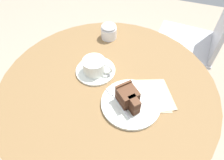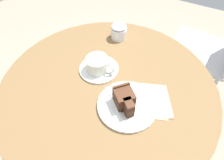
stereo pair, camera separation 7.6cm
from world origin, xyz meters
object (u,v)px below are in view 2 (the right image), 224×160
Objects in this scene: napkin at (148,101)px; cafe_chair at (220,44)px; cake_plate at (127,105)px; cake_slice at (125,99)px; saucer at (99,69)px; fork at (113,99)px; teaspoon at (110,70)px; sugar_pot at (119,31)px; coffee_cup at (98,64)px.

napkin is 0.23× the size of cafe_chair.
cake_plate is 0.04m from cake_slice.
saucer is at bearing -30.53° from cafe_chair.
fork reaches higher than cake_plate.
fork is at bearing -175.05° from cake_plate.
cafe_chair reaches higher than napkin.
cafe_chair is at bearing 69.56° from cake_slice.
sugar_pot is (-0.07, 0.23, 0.03)m from teaspoon.
napkin is (0.20, -0.06, -0.01)m from teaspoon.
teaspoon reaches higher than cake_plate.
coffee_cup is 0.21m from cake_plate.
cake_plate is 0.08m from napkin.
cake_plate is 2.13× the size of cake_slice.
saucer is 1.33× the size of coffee_cup.
teaspoon reaches higher than saucer.
cafe_chair reaches higher than saucer.
coffee_cup reaches higher than cake_plate.
teaspoon is 0.35× the size of cake_plate.
cafe_chair reaches higher than fork.
saucer is at bearing 94.66° from coffee_cup.
cake_slice reaches higher than coffee_cup.
cake_slice is 0.40m from sugar_pot.
fork reaches higher than teaspoon.
coffee_cup is 0.13× the size of cafe_chair.
saucer is at bearing 146.39° from cake_slice.
teaspoon is 0.08× the size of cafe_chair.
coffee_cup is at bearing -30.21° from cafe_chair.
coffee_cup is at bearing 150.60° from cake_plate.
cake_slice reaches higher than teaspoon.
fork is (-0.04, 0.00, -0.03)m from cake_slice.
napkin is at bearing -109.97° from fork.
sugar_pot is (-0.15, 0.35, 0.02)m from fork.
cafe_chair is 0.66m from sugar_pot.
fork reaches higher than saucer.
sugar_pot is at bearing 160.27° from teaspoon.
coffee_cup is at bearing 147.94° from cake_slice.
fork is 1.69× the size of sugar_pot.
napkin is at bearing -10.79° from coffee_cup.
saucer is 0.76× the size of napkin.
cafe_chair is at bearing 109.92° from teaspoon.
saucer is at bearing -84.08° from sugar_pot.
teaspoon is 0.76× the size of cake_slice.
cake_slice is at bearing -32.06° from coffee_cup.
napkin is at bearing 44.42° from cake_plate.
cake_slice is at bearing -138.10° from napkin.
cake_slice is (0.13, -0.12, 0.03)m from teaspoon.
saucer is 0.21m from cake_slice.
cafe_chair is at bearing 70.16° from cake_plate.
cake_slice reaches higher than fork.
cake_slice reaches higher than cake_plate.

